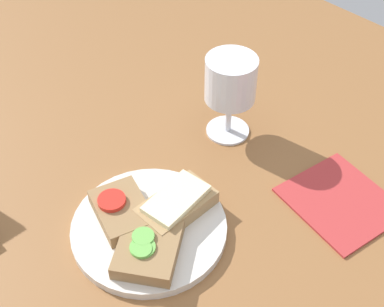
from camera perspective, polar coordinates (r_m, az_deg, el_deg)
The scene contains 7 objects.
wooden_table at distance 79.53cm, azimuth -5.69°, elevation -6.86°, with size 140.00×140.00×3.00cm, color brown.
plate at distance 75.52cm, azimuth -4.59°, elevation -7.93°, with size 21.74×21.74×1.32cm, color silver.
sandwich_with_cheese at distance 75.24cm, azimuth -1.67°, elevation -5.44°, with size 11.07×6.47×3.10cm.
sandwich_with_tomato at distance 75.78cm, azimuth -7.74°, elevation -5.79°, with size 9.22×10.99×2.87cm.
sandwich_with_cucumber at distance 71.33cm, azimuth -4.69°, elevation -9.96°, with size 12.62×12.16×2.64cm.
wine_glass at distance 83.82cm, azimuth 4.13°, elevation 7.47°, with size 8.14×8.14×14.44cm.
napkin at distance 81.93cm, azimuth 15.53°, elevation -4.93°, with size 13.65×14.89×0.40cm, color #B23333.
Camera 1 is at (-28.10, -41.32, 63.37)cm, focal length 50.00 mm.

